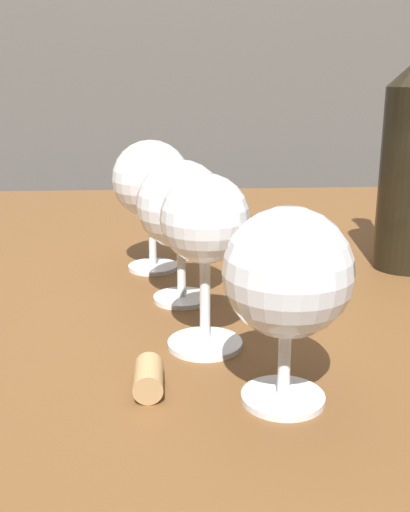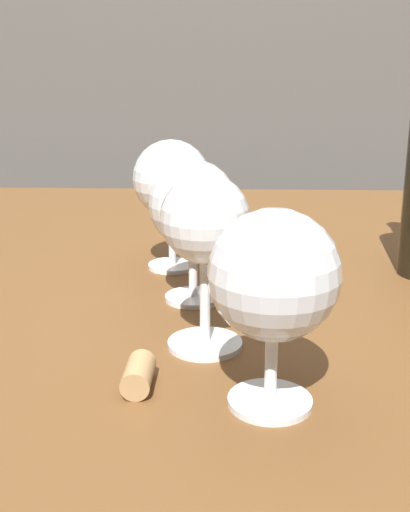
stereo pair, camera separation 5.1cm
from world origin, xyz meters
name	(u,v)px [view 1 (the left image)]	position (x,y,z in m)	size (l,w,h in m)	color
dining_table	(201,313)	(0.00, 0.00, 0.63)	(1.38, 0.97, 0.70)	brown
wine_glass_pinot	(288,276)	(0.04, -0.36, 0.80)	(0.09, 0.09, 0.14)	white
wine_glass_rose	(205,224)	(-0.01, -0.27, 0.81)	(0.07, 0.07, 0.15)	white
wine_glass_chardonnay	(181,206)	(-0.03, -0.15, 0.80)	(0.09, 0.09, 0.15)	white
wine_glass_merlot	(151,182)	(-0.06, -0.04, 0.81)	(0.09, 0.09, 0.15)	white
cork	(149,378)	(-0.06, -0.34, 0.72)	(0.02, 0.02, 0.04)	tan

